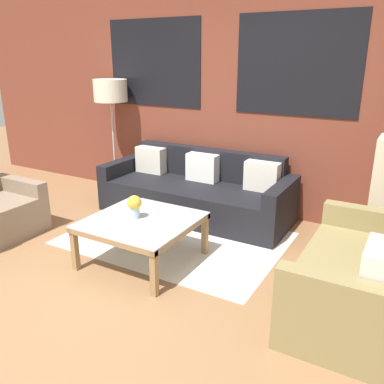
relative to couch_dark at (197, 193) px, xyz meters
name	(u,v)px	position (x,y,z in m)	size (l,w,h in m)	color
ground_plane	(92,288)	(0.06, -1.95, -0.28)	(16.00, 16.00, 0.00)	#8E6642
wall_back_brick	(220,97)	(0.06, 0.49, 1.13)	(8.40, 0.09, 2.80)	brown
rug	(175,238)	(0.15, -0.74, -0.28)	(2.28, 1.59, 0.00)	silver
couch_dark	(197,193)	(0.00, 0.00, 0.00)	(2.35, 0.88, 0.78)	black
settee_vintage	(361,277)	(2.09, -1.19, 0.03)	(0.80, 1.50, 0.92)	olive
coffee_table	(142,225)	(0.15, -1.33, 0.10)	(0.96, 0.96, 0.44)	silver
floor_lamp	(111,94)	(-1.43, 0.17, 1.12)	(0.45, 0.45, 1.60)	#B2B2B7
flower_vase	(134,205)	(0.08, -1.34, 0.29)	(0.14, 0.14, 0.22)	#ADBCC6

